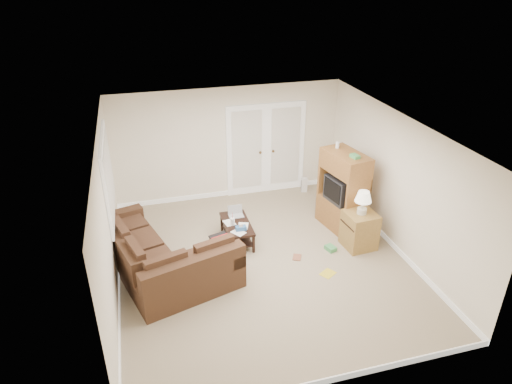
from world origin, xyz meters
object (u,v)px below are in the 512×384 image
object	(u,v)px
coffee_table	(237,231)
tv_armoire	(343,191)
sectional_sofa	(158,260)
side_cabinet	(360,227)

from	to	relation	value
coffee_table	tv_armoire	xyz separation A→B (m)	(2.13, -0.03, 0.59)
sectional_sofa	side_cabinet	size ratio (longest dim) A/B	2.40
sectional_sofa	coffee_table	distance (m)	1.69
coffee_table	tv_armoire	distance (m)	2.21
tv_armoire	side_cabinet	size ratio (longest dim) A/B	1.49
side_cabinet	coffee_table	bearing A→B (deg)	155.30
sectional_sofa	side_cabinet	bearing A→B (deg)	-17.82
tv_armoire	side_cabinet	xyz separation A→B (m)	(0.03, -0.76, -0.39)
coffee_table	side_cabinet	xyz separation A→B (m)	(2.16, -0.79, 0.20)
coffee_table	tv_armoire	world-z (taller)	tv_armoire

